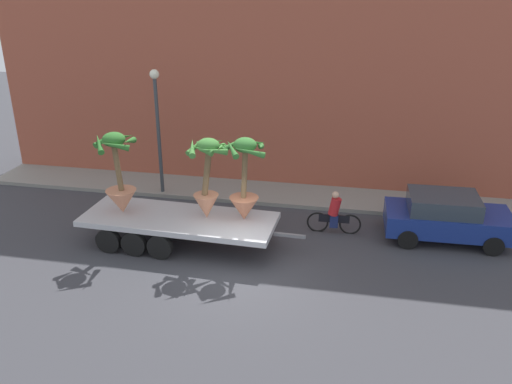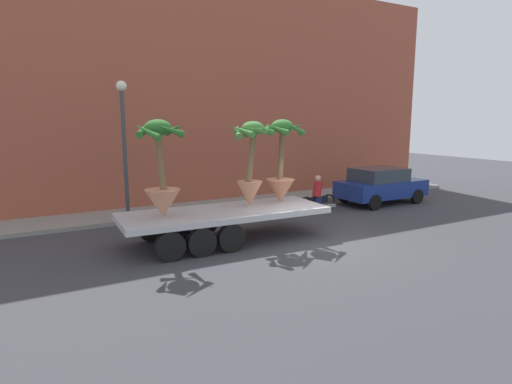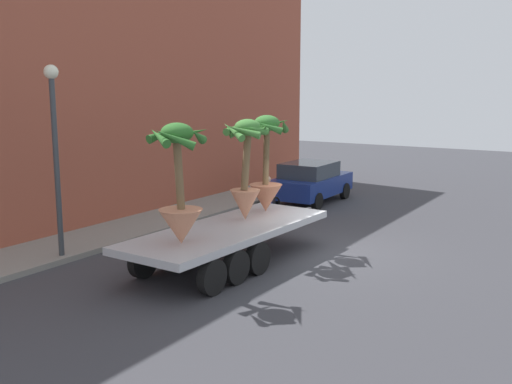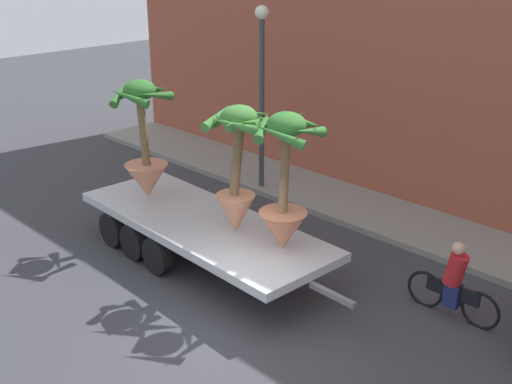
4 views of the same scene
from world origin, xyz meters
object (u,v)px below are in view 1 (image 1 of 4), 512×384
(cyclist, at_px, (334,215))
(potted_palm_front, at_px, (245,185))
(potted_palm_rear, at_px, (207,178))
(street_lamp, at_px, (157,116))
(flatbed_trailer, at_px, (171,222))
(parked_car, at_px, (446,216))
(potted_palm_middle, at_px, (119,180))

(cyclist, bearing_deg, potted_palm_front, -149.48)
(cyclist, bearing_deg, potted_palm_rear, -156.36)
(potted_palm_front, xyz_separation_m, street_lamp, (-4.18, 3.64, 1.06))
(flatbed_trailer, xyz_separation_m, parked_car, (8.77, 2.05, 0.06))
(flatbed_trailer, bearing_deg, street_lamp, 114.83)
(potted_palm_middle, height_order, parked_car, potted_palm_middle)
(potted_palm_front, distance_m, street_lamp, 5.64)
(parked_car, bearing_deg, cyclist, -176.41)
(potted_palm_rear, height_order, street_lamp, street_lamp)
(potted_palm_rear, height_order, cyclist, potted_palm_rear)
(potted_palm_rear, distance_m, cyclist, 4.58)
(potted_palm_middle, distance_m, cyclist, 7.19)
(potted_palm_middle, distance_m, street_lamp, 4.04)
(potted_palm_rear, height_order, parked_car, potted_palm_rear)
(potted_palm_rear, distance_m, parked_car, 7.93)
(potted_palm_rear, height_order, potted_palm_front, potted_palm_front)
(parked_car, distance_m, street_lamp, 10.97)
(potted_palm_front, bearing_deg, street_lamp, 138.96)
(flatbed_trailer, bearing_deg, parked_car, 13.13)
(cyclist, height_order, parked_car, parked_car)
(potted_palm_rear, relative_size, street_lamp, 0.55)
(cyclist, xyz_separation_m, street_lamp, (-6.92, 2.02, 2.56))
(potted_palm_rear, distance_m, potted_palm_middle, 2.89)
(flatbed_trailer, height_order, potted_palm_middle, potted_palm_middle)
(potted_palm_front, relative_size, cyclist, 1.47)
(potted_palm_rear, xyz_separation_m, parked_car, (7.54, 1.94, -1.50))
(potted_palm_front, distance_m, cyclist, 3.52)
(potted_palm_rear, xyz_separation_m, potted_palm_front, (1.17, 0.10, -0.15))
(potted_palm_rear, relative_size, potted_palm_front, 0.98)
(potted_palm_rear, bearing_deg, parked_car, 14.43)
(flatbed_trailer, height_order, potted_palm_rear, potted_palm_rear)
(potted_palm_rear, bearing_deg, flatbed_trailer, -175.07)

